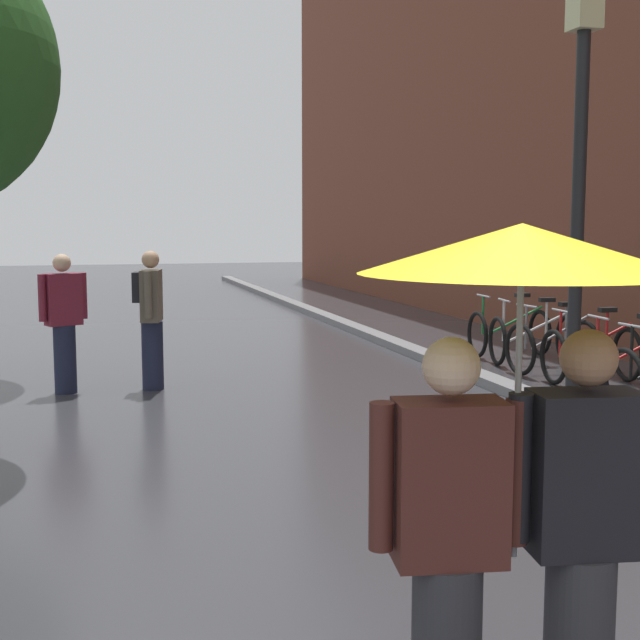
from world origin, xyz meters
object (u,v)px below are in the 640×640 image
at_px(parked_bicycle_4, 630,363).
at_px(pedestrian_walking_midground, 151,316).
at_px(parked_bicycle_8, 509,332).
at_px(parked_bicycle_7, 532,339).
at_px(pedestrian_walking_far, 64,323).
at_px(couple_under_umbrella, 519,402).
at_px(parked_bicycle_5, 591,354).
at_px(parked_bicycle_6, 553,346).
at_px(street_lamp_post, 579,185).

distance_m(parked_bicycle_4, pedestrian_walking_midground, 5.75).
height_order(parked_bicycle_4, pedestrian_walking_midground, pedestrian_walking_midground).
height_order(parked_bicycle_4, parked_bicycle_8, same).
xyz_separation_m(parked_bicycle_7, pedestrian_walking_far, (-6.39, -0.34, 0.47)).
height_order(parked_bicycle_4, parked_bicycle_7, same).
distance_m(couple_under_umbrella, pedestrian_walking_far, 7.97).
height_order(parked_bicycle_5, pedestrian_walking_midground, pedestrian_walking_midground).
height_order(parked_bicycle_6, parked_bicycle_7, same).
bearing_deg(pedestrian_walking_far, street_lamp_post, -39.88).
bearing_deg(parked_bicycle_4, parked_bicycle_5, 92.18).
relative_size(parked_bicycle_6, pedestrian_walking_midground, 0.67).
bearing_deg(pedestrian_walking_far, parked_bicycle_4, -16.28).
xyz_separation_m(parked_bicycle_5, parked_bicycle_8, (0.03, 2.23, 0.00)).
bearing_deg(parked_bicycle_4, parked_bicycle_8, 89.89).
distance_m(parked_bicycle_6, pedestrian_walking_midground, 5.33).
distance_m(parked_bicycle_5, parked_bicycle_8, 2.23).
bearing_deg(parked_bicycle_8, parked_bicycle_7, -93.30).
xyz_separation_m(street_lamp_post, pedestrian_walking_far, (-4.49, 3.75, -1.51)).
xyz_separation_m(parked_bicycle_6, parked_bicycle_8, (0.13, 1.47, 0.00)).
xyz_separation_m(parked_bicycle_5, parked_bicycle_7, (-0.01, 1.46, 0.00)).
relative_size(parked_bicycle_4, pedestrian_walking_midground, 0.67).
distance_m(parked_bicycle_7, pedestrian_walking_far, 6.42).
distance_m(couple_under_umbrella, street_lamp_post, 4.94).
distance_m(parked_bicycle_8, couple_under_umbrella, 10.08).
relative_size(parked_bicycle_4, parked_bicycle_5, 1.00).
relative_size(parked_bicycle_8, pedestrian_walking_far, 0.67).
xyz_separation_m(parked_bicycle_7, couple_under_umbrella, (-4.64, -8.09, 1.01)).
bearing_deg(couple_under_umbrella, parked_bicycle_4, 51.49).
bearing_deg(parked_bicycle_4, couple_under_umbrella, -128.51).
xyz_separation_m(parked_bicycle_6, couple_under_umbrella, (-4.55, -7.39, 1.01)).
relative_size(parked_bicycle_5, pedestrian_walking_midground, 0.67).
xyz_separation_m(parked_bicycle_4, parked_bicycle_5, (-0.03, 0.76, 0.00)).
height_order(street_lamp_post, pedestrian_walking_midground, street_lamp_post).
relative_size(parked_bicycle_5, couple_under_umbrella, 0.56).
bearing_deg(street_lamp_post, parked_bicycle_6, 61.75).
height_order(parked_bicycle_5, parked_bicycle_8, same).
relative_size(parked_bicycle_5, pedestrian_walking_far, 0.68).
relative_size(parked_bicycle_4, parked_bicycle_7, 0.97).
relative_size(couple_under_umbrella, street_lamp_post, 0.51).
xyz_separation_m(parked_bicycle_8, couple_under_umbrella, (-4.68, -8.87, 1.01)).
distance_m(parked_bicycle_5, couple_under_umbrella, 8.16).
bearing_deg(parked_bicycle_7, couple_under_umbrella, -119.82).
distance_m(pedestrian_walking_midground, pedestrian_walking_far, 1.01).
bearing_deg(parked_bicycle_6, parked_bicycle_7, 83.27).
height_order(couple_under_umbrella, street_lamp_post, street_lamp_post).
height_order(parked_bicycle_4, parked_bicycle_5, same).
distance_m(street_lamp_post, pedestrian_walking_midground, 5.29).
distance_m(parked_bicycle_5, parked_bicycle_7, 1.46).
bearing_deg(parked_bicycle_6, parked_bicycle_5, -83.03).
relative_size(parked_bicycle_7, street_lamp_post, 0.29).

